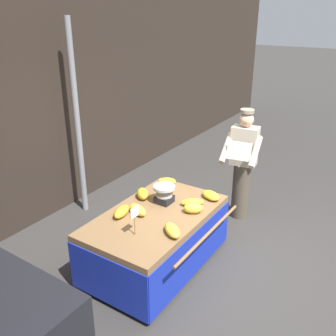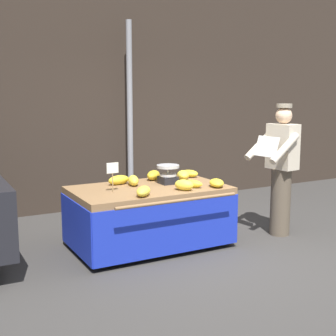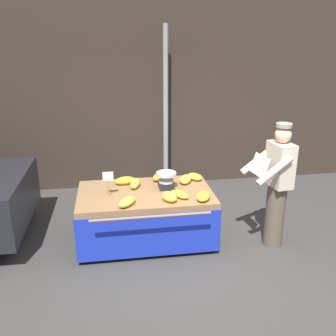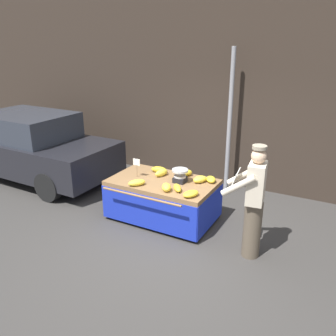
{
  "view_description": "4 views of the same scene",
  "coord_description": "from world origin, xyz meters",
  "px_view_note": "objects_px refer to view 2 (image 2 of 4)",
  "views": [
    {
      "loc": [
        -3.8,
        -1.49,
        3.03
      ],
      "look_at": [
        -0.05,
        0.96,
        1.13
      ],
      "focal_mm": 40.32,
      "sensor_mm": 36.0,
      "label": 1
    },
    {
      "loc": [
        -2.97,
        -4.13,
        1.87
      ],
      "look_at": [
        -0.36,
        0.69,
        0.97
      ],
      "focal_mm": 49.98,
      "sensor_mm": 36.0,
      "label": 2
    },
    {
      "loc": [
        -0.97,
        -3.89,
        2.74
      ],
      "look_at": [
        -0.26,
        0.66,
        1.12
      ],
      "focal_mm": 40.01,
      "sensor_mm": 36.0,
      "label": 3
    },
    {
      "loc": [
        2.25,
        -4.15,
        3.04
      ],
      "look_at": [
        -0.42,
        0.75,
        1.01
      ],
      "focal_mm": 37.54,
      "sensor_mm": 36.0,
      "label": 4
    }
  ],
  "objects_px": {
    "banana_bunch_0": "(191,184)",
    "banana_bunch_4": "(119,180)",
    "banana_bunch_2": "(189,173)",
    "banana_bunch_8": "(217,183)",
    "banana_cart": "(149,203)",
    "banana_bunch_7": "(153,175)",
    "weighing_scale": "(168,174)",
    "banana_bunch_6": "(133,180)",
    "banana_bunch_5": "(143,191)",
    "vendor_person": "(281,169)",
    "banana_bunch_1": "(183,175)",
    "banana_bunch_3": "(184,185)",
    "price_sign": "(113,171)",
    "street_pole": "(130,117)"
  },
  "relations": [
    {
      "from": "banana_cart",
      "to": "banana_bunch_7",
      "type": "bearing_deg",
      "value": 56.45
    },
    {
      "from": "banana_bunch_4",
      "to": "banana_bunch_8",
      "type": "bearing_deg",
      "value": -35.35
    },
    {
      "from": "banana_bunch_0",
      "to": "vendor_person",
      "type": "height_order",
      "value": "vendor_person"
    },
    {
      "from": "banana_bunch_0",
      "to": "banana_bunch_3",
      "type": "height_order",
      "value": "banana_bunch_3"
    },
    {
      "from": "banana_bunch_4",
      "to": "vendor_person",
      "type": "xyz_separation_m",
      "value": [
        1.97,
        -0.71,
        0.08
      ]
    },
    {
      "from": "banana_bunch_2",
      "to": "banana_bunch_4",
      "type": "height_order",
      "value": "banana_bunch_4"
    },
    {
      "from": "banana_bunch_5",
      "to": "price_sign",
      "type": "bearing_deg",
      "value": 123.03
    },
    {
      "from": "banana_cart",
      "to": "banana_bunch_2",
      "type": "height_order",
      "value": "banana_bunch_2"
    },
    {
      "from": "banana_bunch_2",
      "to": "street_pole",
      "type": "bearing_deg",
      "value": 98.14
    },
    {
      "from": "vendor_person",
      "to": "banana_cart",
      "type": "bearing_deg",
      "value": 167.01
    },
    {
      "from": "banana_cart",
      "to": "banana_bunch_5",
      "type": "height_order",
      "value": "banana_bunch_5"
    },
    {
      "from": "banana_bunch_1",
      "to": "banana_bunch_3",
      "type": "relative_size",
      "value": 1.14
    },
    {
      "from": "banana_bunch_6",
      "to": "banana_bunch_7",
      "type": "bearing_deg",
      "value": 28.64
    },
    {
      "from": "price_sign",
      "to": "banana_bunch_5",
      "type": "height_order",
      "value": "price_sign"
    },
    {
      "from": "price_sign",
      "to": "banana_bunch_1",
      "type": "distance_m",
      "value": 1.15
    },
    {
      "from": "banana_bunch_3",
      "to": "banana_bunch_5",
      "type": "bearing_deg",
      "value": -175.27
    },
    {
      "from": "street_pole",
      "to": "banana_bunch_5",
      "type": "bearing_deg",
      "value": -110.58
    },
    {
      "from": "street_pole",
      "to": "banana_bunch_0",
      "type": "relative_size",
      "value": 10.19
    },
    {
      "from": "banana_bunch_3",
      "to": "banana_bunch_7",
      "type": "height_order",
      "value": "banana_bunch_3"
    },
    {
      "from": "banana_bunch_8",
      "to": "vendor_person",
      "type": "distance_m",
      "value": 0.99
    },
    {
      "from": "banana_bunch_0",
      "to": "weighing_scale",
      "type": "bearing_deg",
      "value": 110.07
    },
    {
      "from": "banana_bunch_2",
      "to": "banana_bunch_8",
      "type": "bearing_deg",
      "value": -93.85
    },
    {
      "from": "banana_bunch_0",
      "to": "banana_bunch_4",
      "type": "relative_size",
      "value": 1.0
    },
    {
      "from": "banana_bunch_1",
      "to": "banana_bunch_6",
      "type": "distance_m",
      "value": 0.73
    },
    {
      "from": "weighing_scale",
      "to": "banana_bunch_6",
      "type": "distance_m",
      "value": 0.44
    },
    {
      "from": "weighing_scale",
      "to": "banana_cart",
      "type": "bearing_deg",
      "value": -165.76
    },
    {
      "from": "banana_bunch_1",
      "to": "banana_cart",
      "type": "bearing_deg",
      "value": -159.36
    },
    {
      "from": "street_pole",
      "to": "price_sign",
      "type": "relative_size",
      "value": 8.65
    },
    {
      "from": "banana_cart",
      "to": "banana_bunch_6",
      "type": "xyz_separation_m",
      "value": [
        -0.12,
        0.18,
        0.26
      ]
    },
    {
      "from": "banana_bunch_2",
      "to": "banana_bunch_8",
      "type": "height_order",
      "value": "same"
    },
    {
      "from": "weighing_scale",
      "to": "banana_bunch_3",
      "type": "bearing_deg",
      "value": -93.39
    },
    {
      "from": "vendor_person",
      "to": "banana_bunch_0",
      "type": "bearing_deg",
      "value": 174.26
    },
    {
      "from": "banana_bunch_6",
      "to": "banana_bunch_8",
      "type": "distance_m",
      "value": 1.01
    },
    {
      "from": "banana_bunch_2",
      "to": "banana_bunch_3",
      "type": "relative_size",
      "value": 1.07
    },
    {
      "from": "banana_bunch_1",
      "to": "banana_bunch_6",
      "type": "bearing_deg",
      "value": -175.83
    },
    {
      "from": "banana_bunch_4",
      "to": "banana_bunch_7",
      "type": "bearing_deg",
      "value": 7.33
    },
    {
      "from": "weighing_scale",
      "to": "banana_bunch_8",
      "type": "xyz_separation_m",
      "value": [
        0.42,
        -0.45,
        -0.07
      ]
    },
    {
      "from": "banana_bunch_4",
      "to": "banana_bunch_5",
      "type": "xyz_separation_m",
      "value": [
        -0.01,
        -0.72,
        -0.0
      ]
    },
    {
      "from": "banana_bunch_8",
      "to": "vendor_person",
      "type": "height_order",
      "value": "vendor_person"
    },
    {
      "from": "banana_bunch_5",
      "to": "banana_bunch_8",
      "type": "height_order",
      "value": "banana_bunch_5"
    },
    {
      "from": "vendor_person",
      "to": "price_sign",
      "type": "bearing_deg",
      "value": 171.56
    },
    {
      "from": "banana_bunch_6",
      "to": "banana_bunch_7",
      "type": "height_order",
      "value": "same"
    },
    {
      "from": "banana_cart",
      "to": "banana_bunch_8",
      "type": "distance_m",
      "value": 0.85
    },
    {
      "from": "banana_bunch_6",
      "to": "vendor_person",
      "type": "distance_m",
      "value": 1.92
    },
    {
      "from": "banana_bunch_4",
      "to": "banana_bunch_6",
      "type": "height_order",
      "value": "banana_bunch_6"
    },
    {
      "from": "banana_bunch_4",
      "to": "banana_bunch_5",
      "type": "relative_size",
      "value": 0.97
    },
    {
      "from": "banana_bunch_7",
      "to": "vendor_person",
      "type": "relative_size",
      "value": 0.15
    },
    {
      "from": "price_sign",
      "to": "banana_bunch_7",
      "type": "distance_m",
      "value": 0.89
    },
    {
      "from": "banana_bunch_5",
      "to": "banana_bunch_8",
      "type": "distance_m",
      "value": 0.99
    },
    {
      "from": "price_sign",
      "to": "banana_bunch_1",
      "type": "xyz_separation_m",
      "value": [
        1.1,
        0.3,
        -0.19
      ]
    }
  ]
}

